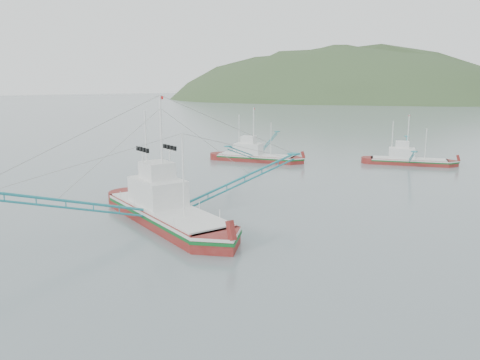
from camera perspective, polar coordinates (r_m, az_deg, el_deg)
The scene contains 5 objects.
ground at distance 43.03m, azimuth -5.14°, elevation -5.40°, with size 1200.00×1200.00×0.00m, color slate.
main_boat at distance 43.43m, azimuth -9.11°, elevation -2.12°, with size 17.67×30.33×12.52m.
bg_boat_far at distance 79.54m, azimuth 19.87°, elevation 3.02°, with size 11.96×20.19×8.56m.
bg_boat_left at distance 78.25m, azimuth 1.86°, elevation 3.65°, with size 13.48×22.97×9.56m.
headland_left at distance 441.92m, azimuth 11.65°, elevation 9.58°, with size 448.00×308.00×210.00m, color #334A26.
Camera 1 is at (29.18, -29.08, 12.42)m, focal length 35.00 mm.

